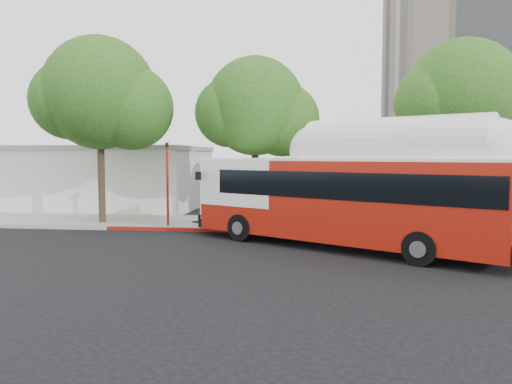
{
  "coord_description": "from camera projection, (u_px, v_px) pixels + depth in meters",
  "views": [
    {
      "loc": [
        2.17,
        -19.23,
        3.64
      ],
      "look_at": [
        -0.58,
        3.0,
        1.99
      ],
      "focal_mm": 35.0,
      "sensor_mm": 36.0,
      "label": 1
    }
  ],
  "objects": [
    {
      "name": "ground",
      "position": [
        261.0,
        248.0,
        19.57
      ],
      "size": [
        120.0,
        120.0,
        0.0
      ],
      "primitive_type": "plane",
      "color": "black",
      "rests_on": "ground"
    },
    {
      "name": "sidewalk",
      "position": [
        275.0,
        224.0,
        26.0
      ],
      "size": [
        60.0,
        5.0,
        0.15
      ],
      "primitive_type": "cube",
      "color": "gray",
      "rests_on": "ground"
    },
    {
      "name": "curb_strip",
      "position": [
        271.0,
        231.0,
        23.42
      ],
      "size": [
        60.0,
        0.3,
        0.15
      ],
      "primitive_type": "cube",
      "color": "gray",
      "rests_on": "ground"
    },
    {
      "name": "red_curb_segment",
      "position": [
        208.0,
        230.0,
        23.79
      ],
      "size": [
        10.0,
        0.32,
        0.16
      ],
      "primitive_type": "cube",
      "color": "maroon",
      "rests_on": "ground"
    },
    {
      "name": "street_tree_left",
      "position": [
        109.0,
        98.0,
        25.63
      ],
      "size": [
        6.67,
        5.8,
        9.74
      ],
      "color": "#2D2116",
      "rests_on": "ground"
    },
    {
      "name": "street_tree_mid",
      "position": [
        263.0,
        110.0,
        25.21
      ],
      "size": [
        5.75,
        5.0,
        8.62
      ],
      "color": "#2D2116",
      "rests_on": "ground"
    },
    {
      "name": "street_tree_right",
      "position": [
        472.0,
        100.0,
        23.76
      ],
      "size": [
        6.21,
        5.4,
        9.18
      ],
      "color": "#2D2116",
      "rests_on": "ground"
    },
    {
      "name": "low_commercial_bldg",
      "position": [
        86.0,
        177.0,
        34.98
      ],
      "size": [
        16.2,
        10.2,
        4.25
      ],
      "color": "silver",
      "rests_on": "ground"
    },
    {
      "name": "transit_bus",
      "position": [
        344.0,
        200.0,
        19.43
      ],
      "size": [
        12.89,
        9.03,
        4.03
      ],
      "rotation": [
        0.0,
        0.0,
        -0.54
      ],
      "color": "#A0170B",
      "rests_on": "ground"
    },
    {
      "name": "signal_pole",
      "position": [
        167.0,
        185.0,
        24.66
      ],
      "size": [
        0.12,
        0.4,
        4.27
      ],
      "color": "#A51611",
      "rests_on": "ground"
    }
  ]
}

